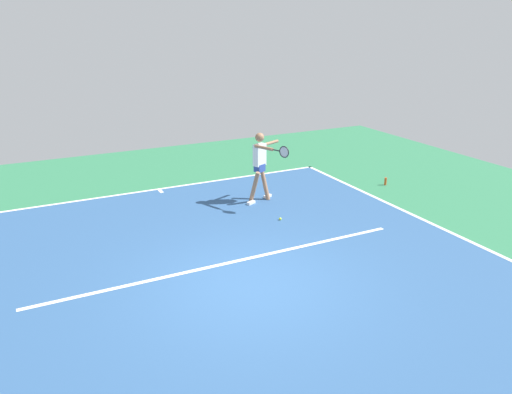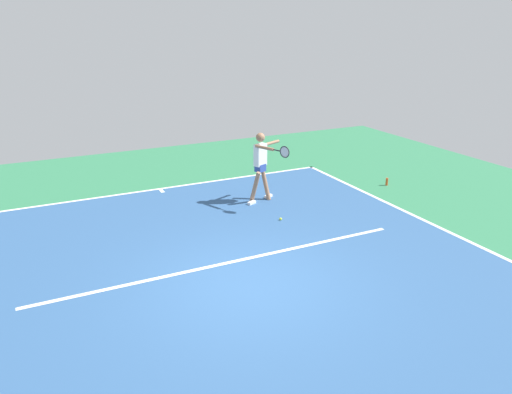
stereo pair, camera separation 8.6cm
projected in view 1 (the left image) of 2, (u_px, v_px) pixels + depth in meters
name	position (u px, v px, depth m)	size (l,w,h in m)	color
ground_plane	(251.00, 285.00, 8.94)	(21.75, 21.75, 0.00)	#2D754C
court_surface	(251.00, 285.00, 8.94)	(10.29, 12.21, 0.00)	#2D5484
court_line_baseline_near	(159.00, 189.00, 14.04)	(10.29, 0.10, 0.01)	white
court_line_sideline_left	(454.00, 234.00, 11.07)	(0.10, 12.21, 0.01)	white
court_line_service	(230.00, 263.00, 9.75)	(7.72, 0.10, 0.01)	white
court_line_centre_mark	(161.00, 191.00, 13.87)	(0.10, 0.30, 0.01)	white
tennis_player	(261.00, 162.00, 12.76)	(1.14, 1.38, 1.86)	#9E7051
tennis_ball_by_sideline	(280.00, 219.00, 11.84)	(0.07, 0.07, 0.07)	#CCE033
water_bottle	(386.00, 181.00, 14.37)	(0.07, 0.07, 0.22)	#D84C1E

